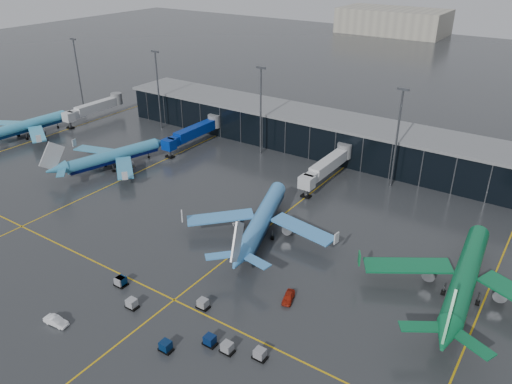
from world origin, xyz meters
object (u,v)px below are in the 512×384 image
Objects in this scene: airliner_klm_west at (25,120)px; airliner_aer_lingus at (469,263)px; service_van_red at (288,297)px; baggage_carts at (177,318)px; airliner_klm_near at (263,209)px; mobile_airstair at (244,246)px; service_van_white at (56,321)px; airliner_arkefly at (113,149)px.

airliner_klm_west is 135.99m from airliner_aer_lingus.
baggage_carts is at bearing -145.97° from service_van_red.
airliner_klm_near reaches higher than baggage_carts.
service_van_red is at bearing -5.91° from mobile_airstair.
service_van_white is (-28.30, -26.53, 0.01)m from service_van_red.
airliner_arkefly reaches higher than service_van_white.
airliner_arkefly is at bearing 173.38° from airliner_aer_lingus.
airliner_klm_near is 10.16× the size of mobile_airstair.
airliner_klm_west is 1.12× the size of baggage_carts.
service_van_red is at bearing -8.34° from airliner_klm_west.
airliner_klm_west is at bearing 157.17° from airliner_klm_near.
baggage_carts is 7.57× the size of service_van_white.
mobile_airstair is (95.40, -14.69, -4.90)m from airliner_klm_west.
baggage_carts is (-37.05, -33.95, -5.69)m from airliner_aer_lingus.
service_van_red is 0.95× the size of service_van_white.
airliner_klm_near is 1.17× the size of baggage_carts.
airliner_arkefly is (42.17, -1.19, -0.12)m from airliner_klm_west.
airliner_aer_lingus is 42.11m from mobile_airstair.
airliner_aer_lingus is 50.57m from baggage_carts.
airliner_klm_west is 8.46× the size of service_van_white.
airliner_klm_west reaches higher than baggage_carts.
airliner_klm_west is 0.95× the size of airliner_klm_near.
service_van_red is (15.88, -8.97, -0.06)m from mobile_airstair.
baggage_carts is 24.18m from mobile_airstair.
airliner_aer_lingus is 11.00× the size of mobile_airstair.
airliner_klm_west is at bearing 173.54° from airliner_aer_lingus.
baggage_carts reaches higher than service_van_white.
mobile_airstair reaches higher than service_van_red.
baggage_carts is (56.69, -37.43, -4.79)m from airliner_arkefly.
service_van_red is at bearing -146.87° from airliner_aer_lingus.
service_van_white is at bearing -27.51° from airliner_klm_west.
service_van_white reaches higher than service_van_red.
baggage_carts is (3.71, -31.23, -5.19)m from airliner_klm_near.
airliner_klm_near is at bearing 118.52° from service_van_red.
service_van_white is at bearing -143.93° from baggage_carts.
airliner_klm_west is at bearing -165.22° from mobile_airstair.
airliner_aer_lingus reaches higher than service_van_white.
airliner_klm_west is at bearing 158.66° from baggage_carts.
mobile_airstair is (0.26, -7.30, -5.18)m from airliner_klm_near.
airliner_arkefly is 8.68× the size of service_van_red.
mobile_airstair is (-3.45, 23.93, 0.01)m from baggage_carts.
airliner_klm_west is 96.65m from mobile_airstair.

